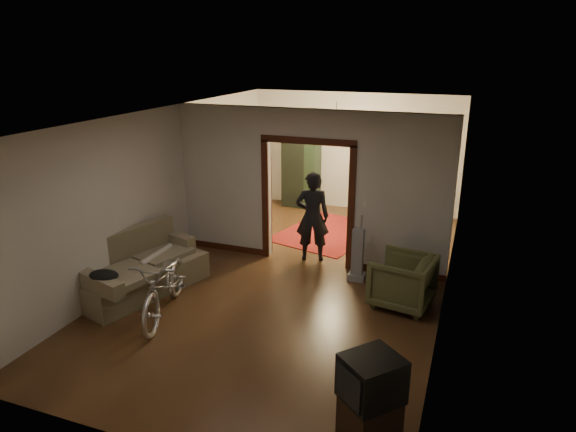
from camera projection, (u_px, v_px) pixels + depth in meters
The scene contains 24 objects.
floor at pixel (294, 276), 8.93m from camera, with size 5.00×8.50×0.01m, color #3A2212.
ceiling at pixel (295, 114), 8.04m from camera, with size 5.00×8.50×0.01m, color white.
wall_back at pixel (354, 152), 12.27m from camera, with size 5.00×0.02×2.80m, color beige.
wall_left at pixel (165, 186), 9.31m from camera, with size 0.02×8.50×2.80m, color beige.
wall_right at pixel (452, 216), 7.66m from camera, with size 0.02×8.50×2.80m, color beige.
partition_wall at pixel (309, 188), 9.15m from camera, with size 5.00×0.14×2.80m, color beige.
door_casing at pixel (308, 204), 9.25m from camera, with size 1.74×0.20×2.32m, color #3A170D.
far_window at pixel (384, 148), 11.95m from camera, with size 0.98×0.06×1.28m, color black.
chandelier at pixel (336, 122), 10.41m from camera, with size 0.24×0.24×0.24m, color #FFE0A5.
light_switch at pixel (365, 203), 8.78m from camera, with size 0.08×0.01×0.12m, color silver.
sofa at pixel (140, 263), 8.25m from camera, with size 0.96×2.12×0.98m, color #71694B.
rolled_paper at pixel (156, 255), 8.47m from camera, with size 0.10×0.10×0.84m, color beige.
jacket at pixel (104, 275), 7.36m from camera, with size 0.45×0.34×0.13m, color black.
bicycle at pixel (165, 285), 7.52m from camera, with size 0.64×1.84×0.96m, color silver.
armchair at pixel (402, 281), 7.82m from camera, with size 0.86×0.89×0.81m, color brown.
tv_stand at pixel (369, 419), 5.18m from camera, with size 0.51×0.46×0.46m, color black.
crt_tv at pixel (372, 379), 5.03m from camera, with size 0.55×0.49×0.47m, color black.
vacuum at pixel (358, 255), 8.65m from camera, with size 0.28×0.23×0.93m, color gray.
person at pixel (312, 217), 9.38m from camera, with size 0.62×0.40×1.69m, color black.
oriental_rug at pixel (328, 233), 11.00m from camera, with size 1.75×2.29×0.02m, color maroon.
locker at pixel (301, 172), 12.60m from camera, with size 0.86×0.48×1.72m, color black.
globe at pixel (302, 128), 12.26m from camera, with size 0.26×0.26×0.26m, color #1E5972.
desk at pixel (388, 204), 11.71m from camera, with size 1.04×0.58×0.77m, color black.
desk_chair at pixel (368, 203), 11.41m from camera, with size 0.44×0.44×0.99m, color black.
Camera 1 is at (2.74, -7.67, 3.81)m, focal length 32.00 mm.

